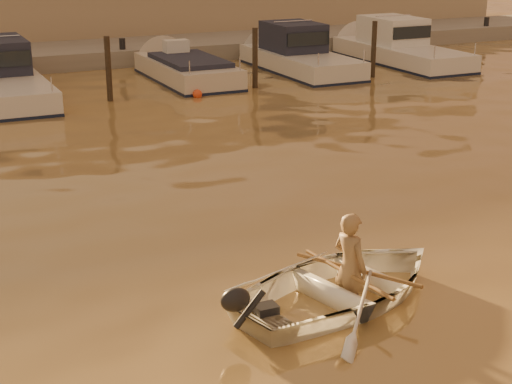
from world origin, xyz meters
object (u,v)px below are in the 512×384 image
moored_boat_4 (301,55)px  dinghy (344,285)px  moored_boat_3 (187,74)px  person (350,267)px  moored_boat_5 (401,47)px

moored_boat_4 → dinghy: bearing=-116.3°
dinghy → moored_boat_3: 17.69m
moored_boat_3 → moored_boat_4: size_ratio=0.90×
moored_boat_3 → person: bearing=-102.7°
moored_boat_5 → moored_boat_4: bearing=180.0°
moored_boat_4 → moored_boat_5: bearing=0.0°
dinghy → moored_boat_3: (3.98, 17.23, -0.03)m
dinghy → moored_boat_5: 21.64m
person → moored_boat_4: bearing=-40.4°
moored_boat_3 → moored_boat_4: bearing=0.0°
moored_boat_3 → moored_boat_4: 4.55m
dinghy → moored_boat_4: bearing=-40.6°
moored_boat_3 → dinghy: bearing=-103.0°
dinghy → moored_boat_3: size_ratio=0.58×
moored_boat_5 → person: bearing=-127.0°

